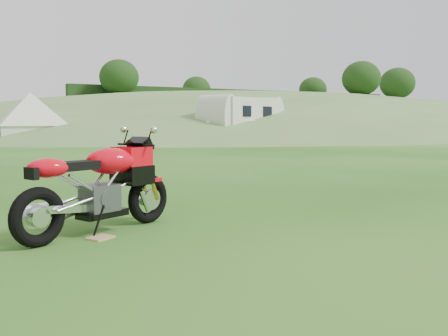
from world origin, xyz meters
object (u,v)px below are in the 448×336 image
caravan (242,120)px  plywood_board (100,238)px  tent_right (225,119)px  tent_left (31,118)px  sport_motorcycle (98,180)px

caravan → plywood_board: bearing=-145.0°
tent_right → caravan: (0.96, -0.09, -0.06)m
plywood_board → tent_left: tent_left is taller
tent_left → caravan: (9.87, -3.77, -0.11)m
plywood_board → tent_left: 21.80m
sport_motorcycle → tent_right: (11.03, 17.75, 0.70)m
caravan → tent_left: bearing=138.0°
sport_motorcycle → plywood_board: 0.57m
tent_right → sport_motorcycle: bearing=-109.4°
tent_left → tent_right: bearing=-22.4°
tent_right → plywood_board: bearing=-109.2°
plywood_board → tent_right: 21.14m
caravan → sport_motorcycle: bearing=-145.2°
sport_motorcycle → tent_left: (2.12, 21.43, 0.75)m
plywood_board → tent_left: size_ratio=0.08×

